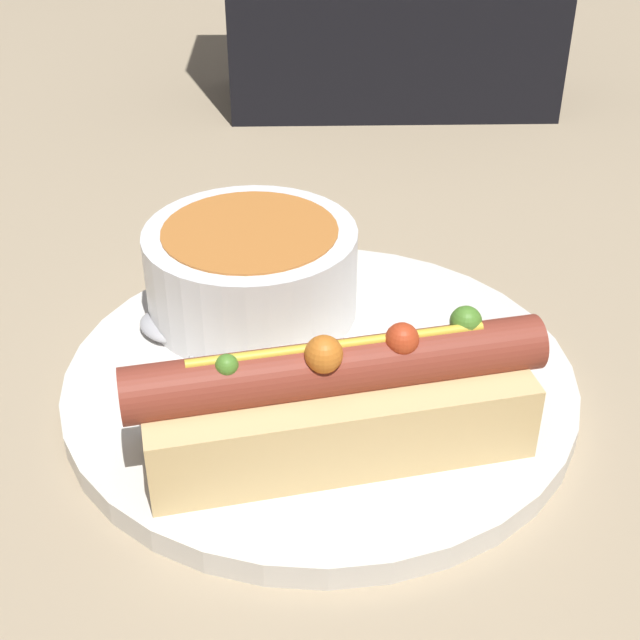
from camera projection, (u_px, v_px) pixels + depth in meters
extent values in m
plane|color=tan|center=(320.00, 390.00, 0.48)|extent=(4.00, 4.00, 0.00)
cylinder|color=white|center=(320.00, 380.00, 0.47)|extent=(0.27, 0.27, 0.01)
cube|color=#E5C17F|center=(337.00, 413.00, 0.41)|extent=(0.18, 0.09, 0.04)
cylinder|color=brown|center=(338.00, 368.00, 0.40)|extent=(0.19, 0.06, 0.03)
sphere|color=#518C2D|center=(227.00, 366.00, 0.38)|extent=(0.01, 0.01, 0.01)
sphere|color=#C63F1E|center=(402.00, 339.00, 0.39)|extent=(0.02, 0.02, 0.02)
sphere|color=#518C2D|center=(466.00, 322.00, 0.40)|extent=(0.01, 0.01, 0.01)
sphere|color=orange|center=(320.00, 354.00, 0.38)|extent=(0.02, 0.02, 0.02)
cylinder|color=gold|center=(338.00, 346.00, 0.39)|extent=(0.13, 0.03, 0.01)
cylinder|color=white|center=(252.00, 272.00, 0.50)|extent=(0.12, 0.12, 0.05)
cylinder|color=#C67533|center=(250.00, 238.00, 0.49)|extent=(0.10, 0.10, 0.01)
cube|color=#B7B7BC|center=(247.00, 403.00, 0.44)|extent=(0.08, 0.11, 0.00)
ellipsoid|color=#B7B7BC|center=(164.00, 326.00, 0.50)|extent=(0.04, 0.04, 0.01)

